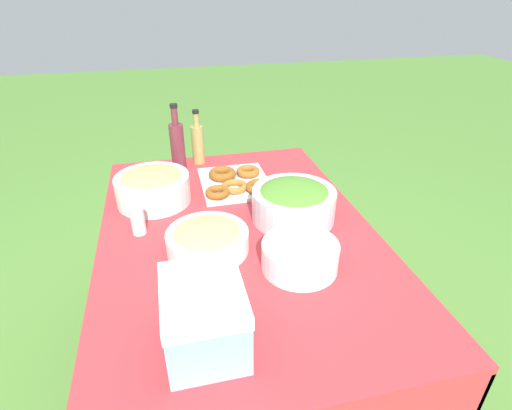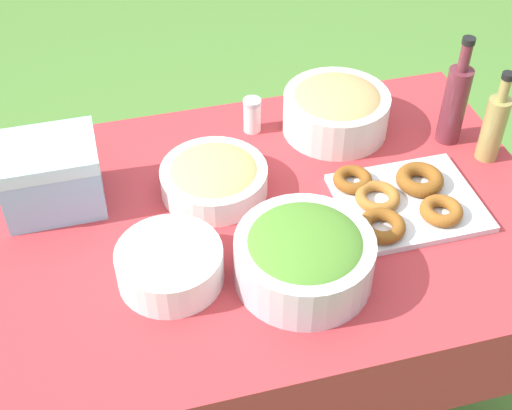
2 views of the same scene
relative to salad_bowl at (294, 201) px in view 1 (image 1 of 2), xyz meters
The scene contains 11 objects.
ground_plane 0.84m from the salad_bowl, 99.08° to the left, with size 14.00×14.00×0.00m, color #568C38.
picnic_table 0.27m from the salad_bowl, 99.08° to the left, with size 1.37×0.93×0.74m.
salad_bowl is the anchor object (origin of this frame).
pasta_bowl 0.35m from the salad_bowl, 110.97° to the left, with size 0.26×0.26×0.09m.
donut_platter 0.34m from the salad_bowl, 27.45° to the left, with size 0.34×0.29×0.05m.
plate_stack 0.29m from the salad_bowl, 165.90° to the left, with size 0.23×0.23×0.08m.
olive_oil_bottle 0.65m from the salad_bowl, 25.23° to the left, with size 0.06×0.06×0.25m.
wine_bottle 0.64m from the salad_bowl, 35.46° to the left, with size 0.06×0.06×0.30m.
bread_bowl 0.54m from the salad_bowl, 63.43° to the left, with size 0.28×0.28×0.13m.
cooler_box 0.63m from the salad_bowl, 142.89° to the left, with size 0.23×0.18×0.17m.
salt_shaker 0.54m from the salad_bowl, 87.15° to the left, with size 0.05×0.05×0.10m.
Camera 1 is at (-1.14, 0.21, 1.50)m, focal length 28.00 mm.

